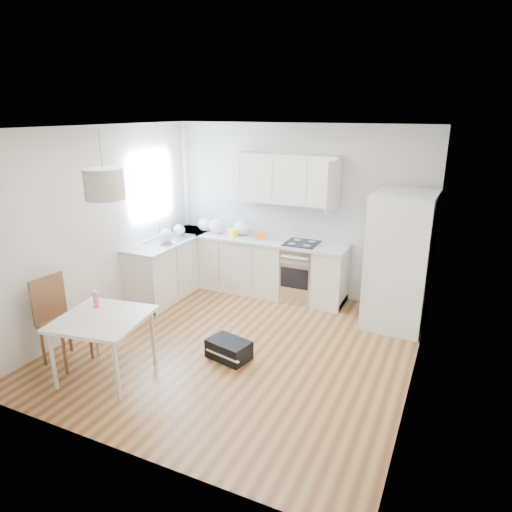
{
  "coord_description": "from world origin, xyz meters",
  "views": [
    {
      "loc": [
        2.39,
        -4.61,
        2.88
      ],
      "look_at": [
        0.07,
        0.4,
        1.11
      ],
      "focal_mm": 32.0,
      "sensor_mm": 36.0,
      "label": 1
    }
  ],
  "objects": [
    {
      "name": "range_oven",
      "position": [
        0.2,
        1.8,
        0.44
      ],
      "size": [
        0.5,
        0.61,
        0.88
      ],
      "primitive_type": null,
      "color": "#B9BBBE",
      "rests_on": "floor"
    },
    {
      "name": "dining_table",
      "position": [
        -1.05,
        -1.2,
        0.65
      ],
      "size": [
        1.05,
        1.05,
        0.72
      ],
      "rotation": [
        0.0,
        0.0,
        0.16
      ],
      "color": "beige",
      "rests_on": "floor"
    },
    {
      "name": "sink",
      "position": [
        -1.8,
        1.15,
        0.92
      ],
      "size": [
        0.5,
        0.8,
        0.16
      ],
      "primitive_type": null,
      "color": "#B9BBBE",
      "rests_on": "counter_left"
    },
    {
      "name": "grocery_bag_d",
      "position": [
        -1.8,
        1.43,
        1.01
      ],
      "size": [
        0.2,
        0.17,
        0.18
      ],
      "primitive_type": "ellipsoid",
      "color": "white",
      "rests_on": "counter_back"
    },
    {
      "name": "wall_right",
      "position": [
        2.1,
        0.0,
        1.35
      ],
      "size": [
        0.0,
        4.2,
        4.2
      ],
      "primitive_type": "plane",
      "rotation": [
        1.57,
        0.0,
        -1.57
      ],
      "color": "beige",
      "rests_on": "floor"
    },
    {
      "name": "grocery_bag_c",
      "position": [
        -0.85,
        1.86,
        1.05
      ],
      "size": [
        0.28,
        0.24,
        0.25
      ],
      "primitive_type": "ellipsoid",
      "color": "white",
      "rests_on": "counter_back"
    },
    {
      "name": "snack_orange",
      "position": [
        -0.49,
        1.78,
        0.97
      ],
      "size": [
        0.18,
        0.14,
        0.11
      ],
      "primitive_type": "cube",
      "rotation": [
        0.0,
        0.0,
        0.28
      ],
      "color": "orange",
      "rests_on": "counter_back"
    },
    {
      "name": "ceiling",
      "position": [
        0.0,
        0.0,
        2.7
      ],
      "size": [
        4.2,
        4.2,
        0.0
      ],
      "primitive_type": "plane",
      "rotation": [
        3.14,
        0.0,
        0.0
      ],
      "color": "white",
      "rests_on": "wall_back"
    },
    {
      "name": "pendant_lamp",
      "position": [
        -0.88,
        -1.14,
        2.18
      ],
      "size": [
        0.45,
        0.45,
        0.31
      ],
      "primitive_type": "cylinder",
      "rotation": [
        0.0,
        0.0,
        0.15
      ],
      "color": "#BCB091",
      "rests_on": "ceiling"
    },
    {
      "name": "backsplash_back",
      "position": [
        -0.6,
        2.09,
        1.21
      ],
      "size": [
        3.0,
        0.01,
        0.58
      ],
      "primitive_type": "cube",
      "color": "silver",
      "rests_on": "wall_back"
    },
    {
      "name": "window_glassblock",
      "position": [
        -2.09,
        1.15,
        1.75
      ],
      "size": [
        0.02,
        1.0,
        1.0
      ],
      "primitive_type": "cube",
      "color": "#BFE0F9",
      "rests_on": "wall_left"
    },
    {
      "name": "snack_yellow",
      "position": [
        -0.97,
        1.75,
        0.98
      ],
      "size": [
        0.19,
        0.17,
        0.11
      ],
      "primitive_type": "cube",
      "rotation": [
        0.0,
        0.0,
        -0.55
      ],
      "color": "yellow",
      "rests_on": "counter_back"
    },
    {
      "name": "refrigerator",
      "position": [
        1.72,
        1.55,
        0.93
      ],
      "size": [
        0.91,
        0.96,
        1.87
      ],
      "primitive_type": null,
      "rotation": [
        0.0,
        0.0,
        -0.03
      ],
      "color": "white",
      "rests_on": "floor"
    },
    {
      "name": "snack_red",
      "position": [
        -1.5,
        1.89,
        0.98
      ],
      "size": [
        0.2,
        0.16,
        0.12
      ],
      "primitive_type": "cube",
      "rotation": [
        0.0,
        0.0,
        0.36
      ],
      "color": "red",
      "rests_on": "counter_back"
    },
    {
      "name": "grocery_bag_b",
      "position": [
        -1.28,
        1.78,
        1.04
      ],
      "size": [
        0.27,
        0.23,
        0.25
      ],
      "primitive_type": "ellipsoid",
      "color": "white",
      "rests_on": "counter_back"
    },
    {
      "name": "counter_left",
      "position": [
        -1.8,
        1.2,
        0.9
      ],
      "size": [
        0.64,
        1.82,
        0.04
      ],
      "primitive_type": "cube",
      "color": "#B4B7B9",
      "rests_on": "cabinets_left"
    },
    {
      "name": "wall_back",
      "position": [
        0.0,
        2.1,
        1.35
      ],
      "size": [
        4.2,
        0.0,
        4.2
      ],
      "primitive_type": "plane",
      "rotation": [
        1.57,
        0.0,
        0.0
      ],
      "color": "beige",
      "rests_on": "floor"
    },
    {
      "name": "grocery_bag_e",
      "position": [
        -1.73,
        0.99,
        1.03
      ],
      "size": [
        0.23,
        0.2,
        0.21
      ],
      "primitive_type": "ellipsoid",
      "color": "white",
      "rests_on": "counter_left"
    },
    {
      "name": "wall_left",
      "position": [
        -2.1,
        0.0,
        1.35
      ],
      "size": [
        0.0,
        4.2,
        4.2
      ],
      "primitive_type": "plane",
      "rotation": [
        1.57,
        0.0,
        1.57
      ],
      "color": "beige",
      "rests_on": "floor"
    },
    {
      "name": "grocery_bag_a",
      "position": [
        -1.54,
        1.83,
        1.03
      ],
      "size": [
        0.24,
        0.21,
        0.22
      ],
      "primitive_type": "ellipsoid",
      "color": "white",
      "rests_on": "counter_back"
    },
    {
      "name": "cabinets_left",
      "position": [
        -1.8,
        1.2,
        0.44
      ],
      "size": [
        0.6,
        1.8,
        0.88
      ],
      "primitive_type": "cube",
      "color": "silver",
      "rests_on": "floor"
    },
    {
      "name": "backsplash_left",
      "position": [
        -2.09,
        1.2,
        1.21
      ],
      "size": [
        0.01,
        1.8,
        0.58
      ],
      "primitive_type": "cube",
      "color": "silver",
      "rests_on": "wall_left"
    },
    {
      "name": "cabinets_back",
      "position": [
        -0.6,
        1.8,
        0.44
      ],
      "size": [
        3.0,
        0.6,
        0.88
      ],
      "primitive_type": "cube",
      "color": "silver",
      "rests_on": "floor"
    },
    {
      "name": "dining_chair",
      "position": [
        -1.67,
        -1.18,
        0.53
      ],
      "size": [
        0.47,
        0.47,
        1.05
      ],
      "primitive_type": null,
      "rotation": [
        0.0,
        0.0,
        -0.07
      ],
      "color": "#522A18",
      "rests_on": "floor"
    },
    {
      "name": "floor",
      "position": [
        0.0,
        0.0,
        0.0
      ],
      "size": [
        4.2,
        4.2,
        0.0
      ],
      "primitive_type": "plane",
      "color": "brown",
      "rests_on": "ground"
    },
    {
      "name": "counter_back",
      "position": [
        -0.6,
        1.8,
        0.9
      ],
      "size": [
        3.02,
        0.64,
        0.04
      ],
      "primitive_type": "cube",
      "color": "#B4B7B9",
      "rests_on": "cabinets_back"
    },
    {
      "name": "upper_cabinets",
      "position": [
        -0.15,
        1.94,
        1.88
      ],
      "size": [
        1.7,
        0.32,
        0.75
      ],
      "primitive_type": "cube",
      "color": "silver",
      "rests_on": "wall_back"
    },
    {
      "name": "gym_bag",
      "position": [
        0.03,
        -0.3,
        0.12
      ],
      "size": [
        0.57,
        0.43,
        0.23
      ],
      "primitive_type": "cube",
      "rotation": [
        0.0,
        0.0,
        -0.23
      ],
      "color": "black",
      "rests_on": "floor"
    },
    {
      "name": "drink_bottle",
      "position": [
        -1.28,
        -1.03,
        0.83
      ],
      "size": [
        0.08,
        0.08,
        0.21
      ],
      "primitive_type": "cylinder",
      "rotation": [
        0.0,
        0.0,
        0.39
      ],
      "color": "#E53F67",
      "rests_on": "dining_table"
    }
  ]
}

